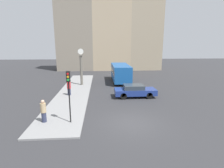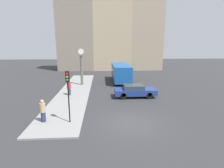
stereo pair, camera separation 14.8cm
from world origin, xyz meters
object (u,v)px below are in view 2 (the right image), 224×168
object	(u,v)px
pedestrian_tan_coat	(43,111)
pedestrian_red_top	(69,88)
sedan_car	(135,91)
bus_distant	(121,72)
street_clock	(81,68)
traffic_light_near	(68,86)

from	to	relation	value
pedestrian_tan_coat	pedestrian_red_top	world-z (taller)	pedestrian_red_top
pedestrian_tan_coat	pedestrian_red_top	distance (m)	7.04
sedan_car	pedestrian_red_top	size ratio (longest dim) A/B	2.66
bus_distant	pedestrian_red_top	distance (m)	10.02
bus_distant	street_clock	world-z (taller)	street_clock
traffic_light_near	pedestrian_red_top	xyz separation A→B (m)	(-1.30, 7.22, -1.87)
street_clock	pedestrian_tan_coat	xyz separation A→B (m)	(-1.54, -12.19, -1.61)
sedan_car	street_clock	world-z (taller)	street_clock
traffic_light_near	bus_distant	bearing A→B (deg)	69.84
bus_distant	sedan_car	bearing A→B (deg)	-85.74
sedan_car	pedestrian_tan_coat	world-z (taller)	pedestrian_tan_coat
bus_distant	traffic_light_near	size ratio (longest dim) A/B	1.90
bus_distant	traffic_light_near	world-z (taller)	traffic_light_near
traffic_light_near	street_clock	xyz separation A→B (m)	(-0.41, 12.40, -0.25)
sedan_car	pedestrian_red_top	bearing A→B (deg)	173.47
pedestrian_red_top	bus_distant	bearing A→B (deg)	48.08
bus_distant	pedestrian_tan_coat	bearing A→B (deg)	-116.88
street_clock	pedestrian_red_top	size ratio (longest dim) A/B	2.99
traffic_light_near	pedestrian_red_top	bearing A→B (deg)	100.23
sedan_car	pedestrian_red_top	world-z (taller)	pedestrian_red_top
sedan_car	bus_distant	world-z (taller)	bus_distant
street_clock	pedestrian_red_top	bearing A→B (deg)	-99.82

